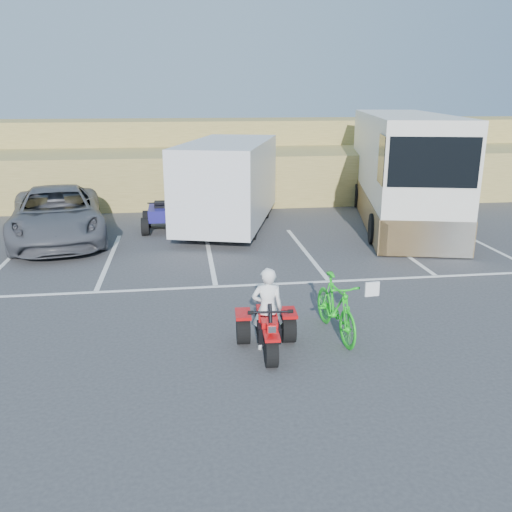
{
  "coord_description": "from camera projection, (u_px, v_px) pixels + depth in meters",
  "views": [
    {
      "loc": [
        -0.67,
        -9.4,
        4.27
      ],
      "look_at": [
        0.81,
        1.43,
        1.0
      ],
      "focal_mm": 38.0,
      "sensor_mm": 36.0,
      "label": 1
    }
  ],
  "objects": [
    {
      "name": "parking_stripes",
      "position": [
        245.0,
        264.0,
        14.21
      ],
      "size": [
        28.0,
        5.16,
        0.01
      ],
      "color": "white",
      "rests_on": "ground"
    },
    {
      "name": "rider",
      "position": [
        267.0,
        309.0,
        9.27
      ],
      "size": [
        0.56,
        0.38,
        1.48
      ],
      "primitive_type": "imported",
      "rotation": [
        0.0,
        0.0,
        3.09
      ],
      "color": "white",
      "rests_on": "ground"
    },
    {
      "name": "rv_motorhome",
      "position": [
        400.0,
        175.0,
        18.94
      ],
      "size": [
        4.76,
        10.29,
        3.59
      ],
      "rotation": [
        0.0,
        0.0,
        -0.23
      ],
      "color": "silver",
      "rests_on": "ground"
    },
    {
      "name": "red_trike_atv",
      "position": [
        268.0,
        352.0,
        9.34
      ],
      "size": [
        1.16,
        1.49,
        0.93
      ],
      "primitive_type": null,
      "rotation": [
        0.0,
        0.0,
        -0.06
      ],
      "color": "#BD0A0C",
      "rests_on": "ground"
    },
    {
      "name": "cargo_trailer",
      "position": [
        229.0,
        181.0,
        17.75
      ],
      "size": [
        4.02,
        6.48,
        2.82
      ],
      "rotation": [
        0.0,
        0.0,
        -0.28
      ],
      "color": "silver",
      "rests_on": "ground"
    },
    {
      "name": "grass_embankment",
      "position": [
        196.0,
        160.0,
        24.52
      ],
      "size": [
        40.0,
        8.5,
        3.1
      ],
      "color": "olive",
      "rests_on": "ground"
    },
    {
      "name": "grey_pickup",
      "position": [
        57.0,
        214.0,
        16.33
      ],
      "size": [
        3.67,
        6.09,
        1.58
      ],
      "primitive_type": "imported",
      "rotation": [
        0.0,
        0.0,
        0.19
      ],
      "color": "#4C4D54",
      "rests_on": "ground"
    },
    {
      "name": "quad_atv_blue",
      "position": [
        162.0,
        231.0,
        17.67
      ],
      "size": [
        1.24,
        1.65,
        1.07
      ],
      "primitive_type": null,
      "rotation": [
        0.0,
        0.0,
        0.01
      ],
      "color": "navy",
      "rests_on": "ground"
    },
    {
      "name": "green_dirt_bike",
      "position": [
        336.0,
        307.0,
        9.85
      ],
      "size": [
        0.71,
        1.91,
        1.12
      ],
      "primitive_type": "imported",
      "rotation": [
        0.0,
        0.0,
        0.1
      ],
      "color": "#14BF19",
      "rests_on": "ground"
    },
    {
      "name": "ground",
      "position": [
        224.0,
        330.0,
        10.24
      ],
      "size": [
        100.0,
        100.0,
        0.0
      ],
      "primitive_type": "plane",
      "color": "#37373A",
      "rests_on": "ground"
    },
    {
      "name": "quad_atv_green",
      "position": [
        191.0,
        227.0,
        18.2
      ],
      "size": [
        1.28,
        1.56,
        0.91
      ],
      "primitive_type": null,
      "rotation": [
        0.0,
        0.0,
        -0.18
      ],
      "color": "#155F16",
      "rests_on": "ground"
    }
  ]
}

